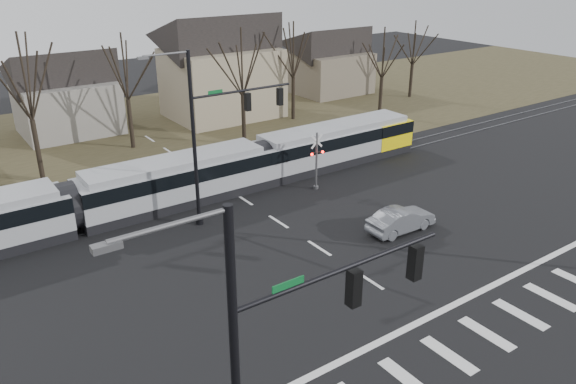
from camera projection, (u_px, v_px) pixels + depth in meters
ground at (398, 299)px, 26.20m from camera, size 140.00×140.00×0.00m
grass_verge at (141, 133)px, 50.30m from camera, size 140.00×28.00×0.01m
crosswalk at (468, 344)px, 23.18m from camera, size 27.00×2.60×0.01m
stop_line at (428, 318)px, 24.84m from camera, size 28.00×0.35×0.01m
lane_dashes at (229, 190)px, 38.25m from camera, size 0.18×30.00×0.01m
rail_pair at (231, 191)px, 38.09m from camera, size 90.00×1.52×0.06m
tram at (174, 180)px, 35.52m from camera, size 40.19×2.98×3.05m
sedan at (401, 220)px, 32.37m from camera, size 1.65×4.34×1.41m
signal_pole_near_left at (291, 354)px, 13.95m from camera, size 9.28×0.44×10.20m
signal_pole_far at (219, 127)px, 32.11m from camera, size 9.28×0.44×10.20m
rail_crossing_signal at (316, 163)px, 37.73m from camera, size 1.08×0.36×4.00m
tree_row at (187, 87)px, 44.88m from camera, size 59.20×7.20×10.00m
house_b at (65, 88)px, 49.12m from camera, size 8.64×7.56×7.65m
house_c at (221, 62)px, 53.75m from camera, size 10.80×8.64×10.10m
house_d at (330, 57)px, 63.67m from camera, size 8.64×7.56×7.65m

